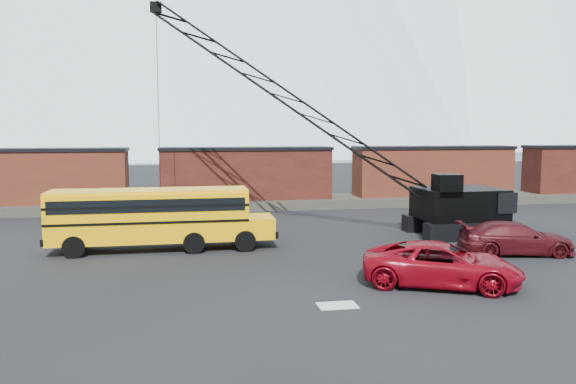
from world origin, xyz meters
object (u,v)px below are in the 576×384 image
Objects in this scene: red_pickup at (442,264)px; school_bus at (157,216)px; crawler_crane at (294,102)px; maroon_suv at (516,238)px.

school_bus is at bearing 76.53° from red_pickup.
red_pickup is at bearing -74.31° from crawler_crane.
maroon_suv is at bearing -39.63° from crawler_crane.
school_bus reaches higher than red_pickup.
crawler_crane is at bearing 26.36° from school_bus.
red_pickup is 0.30× the size of crawler_crane.
red_pickup is at bearing -37.52° from school_bus.
maroon_suv is (6.23, 4.69, -0.05)m from red_pickup.
maroon_suv is 0.27× the size of crawler_crane.
school_bus reaches higher than maroon_suv.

